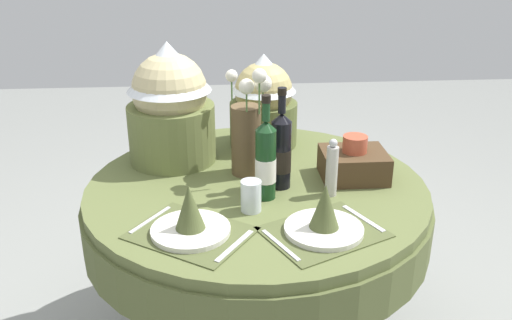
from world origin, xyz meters
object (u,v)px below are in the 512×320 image
place_setting_left (190,220)px  flower_vase (247,131)px  pepper_mill (332,169)px  tumbler_near_right (251,196)px  gift_tub_back_left (170,100)px  dining_table (257,216)px  wine_bottle_left (266,160)px  wine_bottle_centre (281,151)px  place_setting_right (324,219)px  gift_tub_back_centre (264,98)px  woven_basket_side_right (354,163)px

place_setting_left → flower_vase: (0.20, 0.43, 0.12)m
flower_vase → pepper_mill: bearing=-35.9°
flower_vase → pepper_mill: 0.35m
tumbler_near_right → gift_tub_back_left: (-0.28, 0.45, 0.19)m
tumbler_near_right → pepper_mill: bearing=18.5°
dining_table → place_setting_left: bearing=-124.0°
wine_bottle_left → wine_bottle_centre: 0.10m
wine_bottle_left → pepper_mill: (0.22, 0.00, -0.04)m
place_setting_right → wine_bottle_centre: bearing=105.8°
place_setting_right → wine_bottle_left: wine_bottle_left is taller
place_setting_left → gift_tub_back_left: size_ratio=0.92×
wine_bottle_centre → gift_tub_back_centre: gift_tub_back_centre is taller
wine_bottle_centre → pepper_mill: wine_bottle_centre is taller
gift_tub_back_left → gift_tub_back_centre: (0.37, 0.14, -0.04)m
place_setting_right → tumbler_near_right: (-0.21, 0.16, 0.01)m
tumbler_near_right → gift_tub_back_left: bearing=121.7°
tumbler_near_right → pepper_mill: pepper_mill is taller
dining_table → woven_basket_side_right: bearing=4.6°
wine_bottle_left → tumbler_near_right: 0.14m
flower_vase → gift_tub_back_centre: bearing=74.0°
flower_vase → tumbler_near_right: 0.31m
tumbler_near_right → wine_bottle_centre: bearing=55.9°
wine_bottle_centre → flower_vase: bearing=132.3°
place_setting_left → tumbler_near_right: 0.23m
dining_table → flower_vase: (-0.03, 0.09, 0.30)m
dining_table → pepper_mill: pepper_mill is taller
gift_tub_back_centre → pepper_mill: bearing=-69.3°
wine_bottle_centre → gift_tub_back_left: bearing=144.9°
wine_bottle_centre → woven_basket_side_right: wine_bottle_centre is taller
flower_vase → pepper_mill: (0.27, -0.20, -0.07)m
place_setting_right → gift_tub_back_centre: 0.77m
dining_table → pepper_mill: (0.25, -0.11, 0.23)m
flower_vase → gift_tub_back_left: 0.33m
place_setting_right → gift_tub_back_left: (-0.49, 0.60, 0.20)m
tumbler_near_right → wine_bottle_left: bearing=59.0°
place_setting_left → flower_vase: bearing=65.2°
flower_vase → wine_bottle_left: (0.05, -0.20, -0.03)m
wine_bottle_centre → gift_tub_back_left: 0.49m
flower_vase → dining_table: bearing=-73.7°
flower_vase → gift_tub_back_left: (-0.28, 0.16, 0.08)m
flower_vase → wine_bottle_left: flower_vase is taller
woven_basket_side_right → place_setting_left: bearing=-148.1°
gift_tub_back_left → gift_tub_back_centre: size_ratio=1.21×
dining_table → place_setting_left: place_setting_left is taller
flower_vase → woven_basket_side_right: (0.38, -0.07, -0.11)m
wine_bottle_left → pepper_mill: bearing=0.4°
wine_bottle_centre → tumbler_near_right: 0.22m
pepper_mill → gift_tub_back_left: (-0.56, 0.35, 0.15)m
place_setting_left → gift_tub_back_centre: size_ratio=1.11×
wine_bottle_centre → pepper_mill: size_ratio=1.76×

